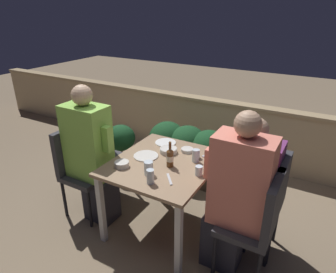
{
  "coord_description": "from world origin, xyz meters",
  "views": [
    {
      "loc": [
        1.2,
        -2.04,
        2.01
      ],
      "look_at": [
        0.0,
        0.07,
        0.94
      ],
      "focal_mm": 32.0,
      "sensor_mm": 36.0,
      "label": 1
    }
  ],
  "objects": [
    {
      "name": "dining_table",
      "position": [
        0.0,
        0.0,
        0.63
      ],
      "size": [
        0.88,
        0.99,
        0.72
      ],
      "color": "#937556",
      "rests_on": "ground_plane"
    },
    {
      "name": "beer_bottle",
      "position": [
        0.09,
        -0.04,
        0.81
      ],
      "size": [
        0.06,
        0.06,
        0.23
      ],
      "color": "brown",
      "rests_on": "dining_table"
    },
    {
      "name": "ground_plane",
      "position": [
        0.0,
        0.0,
        0.0
      ],
      "size": [
        16.0,
        16.0,
        0.0
      ],
      "primitive_type": "plane",
      "color": "#847056"
    },
    {
      "name": "person_green_blouse",
      "position": [
        -0.69,
        -0.19,
        0.69
      ],
      "size": [
        0.5,
        0.26,
        1.38
      ],
      "color": "#282833",
      "rests_on": "ground_plane"
    },
    {
      "name": "chair_right_far",
      "position": [
        0.9,
        0.16,
        0.56
      ],
      "size": [
        0.41,
        0.4,
        0.92
      ],
      "color": "#333338",
      "rests_on": "ground_plane"
    },
    {
      "name": "fork_1",
      "position": [
        0.29,
        0.33,
        0.73
      ],
      "size": [
        0.09,
        0.16,
        0.01
      ],
      "color": "silver",
      "rests_on": "dining_table"
    },
    {
      "name": "parapet_wall",
      "position": [
        0.0,
        1.67,
        0.42
      ],
      "size": [
        9.0,
        0.18,
        0.84
      ],
      "color": "tan",
      "rests_on": "ground_plane"
    },
    {
      "name": "glass_cup_4",
      "position": [
        0.22,
        0.22,
        0.76
      ],
      "size": [
        0.06,
        0.06,
        0.08
      ],
      "color": "silver",
      "rests_on": "dining_table"
    },
    {
      "name": "fork_0",
      "position": [
        0.19,
        -0.24,
        0.73
      ],
      "size": [
        0.12,
        0.14,
        0.01
      ],
      "color": "silver",
      "rests_on": "dining_table"
    },
    {
      "name": "potted_plant",
      "position": [
        -1.0,
        0.63,
        0.41
      ],
      "size": [
        0.36,
        0.36,
        0.66
      ],
      "color": "#9E5638",
      "rests_on": "ground_plane"
    },
    {
      "name": "glass_cup_3",
      "position": [
        0.24,
        0.15,
        0.78
      ],
      "size": [
        0.06,
        0.06,
        0.12
      ],
      "color": "silver",
      "rests_on": "dining_table"
    },
    {
      "name": "person_purple_stripe",
      "position": [
        0.7,
        0.16,
        0.61
      ],
      "size": [
        0.51,
        0.26,
        1.23
      ],
      "color": "#282833",
      "rests_on": "ground_plane"
    },
    {
      "name": "chair_left_near",
      "position": [
        -0.89,
        -0.19,
        0.56
      ],
      "size": [
        0.41,
        0.4,
        0.92
      ],
      "color": "#333338",
      "rests_on": "ground_plane"
    },
    {
      "name": "chair_left_far",
      "position": [
        -0.85,
        0.16,
        0.56
      ],
      "size": [
        0.41,
        0.4,
        0.92
      ],
      "color": "#333338",
      "rests_on": "ground_plane"
    },
    {
      "name": "planter_hedge",
      "position": [
        -0.21,
        0.93,
        0.39
      ],
      "size": [
        1.03,
        0.47,
        0.7
      ],
      "color": "brown",
      "rests_on": "ground_plane"
    },
    {
      "name": "bowl_0",
      "position": [
        -0.06,
        0.18,
        0.75
      ],
      "size": [
        0.16,
        0.16,
        0.05
      ],
      "color": "beige",
      "rests_on": "dining_table"
    },
    {
      "name": "glass_cup_0",
      "position": [
        0.09,
        -0.36,
        0.78
      ],
      "size": [
        0.06,
        0.06,
        0.12
      ],
      "color": "silver",
      "rests_on": "dining_table"
    },
    {
      "name": "bowl_2",
      "position": [
        0.09,
        0.29,
        0.74
      ],
      "size": [
        0.12,
        0.12,
        0.03
      ],
      "color": "beige",
      "rests_on": "dining_table"
    },
    {
      "name": "person_coral_top",
      "position": [
        0.71,
        -0.15,
        0.69
      ],
      "size": [
        0.5,
        0.26,
        1.38
      ],
      "color": "#282833",
      "rests_on": "ground_plane"
    },
    {
      "name": "glass_cup_2",
      "position": [
        0.0,
        -0.25,
        0.78
      ],
      "size": [
        0.08,
        0.08,
        0.12
      ],
      "color": "silver",
      "rests_on": "dining_table"
    },
    {
      "name": "bowl_1",
      "position": [
        -0.27,
        -0.26,
        0.75
      ],
      "size": [
        0.13,
        0.13,
        0.05
      ],
      "color": "beige",
      "rests_on": "dining_table"
    },
    {
      "name": "chair_right_near",
      "position": [
        0.91,
        -0.15,
        0.56
      ],
      "size": [
        0.41,
        0.4,
        0.92
      ],
      "color": "#333338",
      "rests_on": "ground_plane"
    },
    {
      "name": "plate_1",
      "position": [
        -0.19,
        0.35,
        0.73
      ],
      "size": [
        0.21,
        0.21,
        0.01
      ],
      "color": "white",
      "rests_on": "dining_table"
    },
    {
      "name": "plate_0",
      "position": [
        -0.2,
        0.01,
        0.73
      ],
      "size": [
        0.23,
        0.23,
        0.01
      ],
      "color": "silver",
      "rests_on": "dining_table"
    },
    {
      "name": "glass_cup_1",
      "position": [
        0.37,
        -0.05,
        0.76
      ],
      "size": [
        0.06,
        0.06,
        0.08
      ],
      "color": "silver",
      "rests_on": "dining_table"
    }
  ]
}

